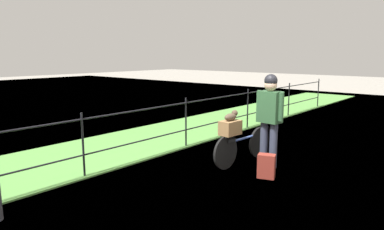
% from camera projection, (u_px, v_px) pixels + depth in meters
% --- Properties ---
extents(ground_plane, '(60.00, 60.00, 0.00)m').
position_uv_depth(ground_plane, '(241.00, 188.00, 5.44)').
color(ground_plane, gray).
extents(grass_strip, '(27.00, 2.40, 0.03)m').
position_uv_depth(grass_strip, '(108.00, 149.00, 7.57)').
color(grass_strip, '#569342').
rests_on(grass_strip, ground).
extents(iron_fence, '(18.04, 0.04, 1.09)m').
position_uv_depth(iron_fence, '(142.00, 127.00, 6.76)').
color(iron_fence, black).
rests_on(iron_fence, ground).
extents(bicycle_main, '(1.65, 0.22, 0.61)m').
position_uv_depth(bicycle_main, '(243.00, 146.00, 6.61)').
color(bicycle_main, black).
rests_on(bicycle_main, ground).
extents(wooden_crate, '(0.41, 0.28, 0.26)m').
position_uv_depth(wooden_crate, '(230.00, 128.00, 6.28)').
color(wooden_crate, olive).
rests_on(wooden_crate, bicycle_main).
extents(terrier_dog, '(0.32, 0.16, 0.18)m').
position_uv_depth(terrier_dog, '(231.00, 116.00, 6.26)').
color(terrier_dog, '#4C3D2D').
rests_on(terrier_dog, wooden_crate).
extents(cyclist_person, '(0.29, 0.54, 1.68)m').
position_uv_depth(cyclist_person, '(270.00, 112.00, 6.30)').
color(cyclist_person, '#383D51').
rests_on(cyclist_person, ground).
extents(backpack_on_paving, '(0.26, 0.32, 0.40)m').
position_uv_depth(backpack_on_paving, '(266.00, 166.00, 5.84)').
color(backpack_on_paving, maroon).
rests_on(backpack_on_paving, ground).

